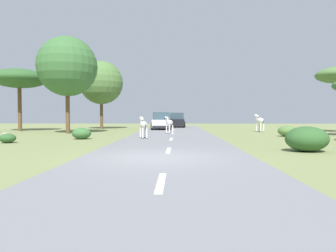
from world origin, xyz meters
The scene contains 16 objects.
ground_plane centered at (0.00, 0.00, 0.00)m, with size 90.00×90.00×0.00m, color olive.
road centered at (0.40, 0.00, 0.03)m, with size 6.00×64.00×0.05m, color slate.
lane_markings centered at (0.40, -1.00, 0.05)m, with size 0.16×56.00×0.01m.
zebra_0 centered at (0.14, 13.76, 0.87)m, with size 0.80×1.38×1.38m.
zebra_1 centered at (8.14, 17.39, 0.97)m, with size 0.72×1.70×1.63m.
zebra_2 centered at (-1.33, 8.49, 0.88)m, with size 0.73×1.41×1.39m.
car_0 centered at (-0.89, 21.19, 0.85)m, with size 2.21×4.44×1.74m.
car_1 centered at (0.74, 27.01, 0.85)m, with size 2.06×4.36×1.74m.
tree_1 centered at (-8.10, 14.39, 5.41)m, with size 4.80×4.80×7.82m.
tree_2 centered at (-7.45, 23.01, 5.01)m, with size 4.68×4.68×7.36m.
tree_5 centered at (-14.02, 18.23, 4.89)m, with size 5.03×5.03×5.81m.
bush_0 centered at (-8.28, 5.72, 0.25)m, with size 0.85×0.76×0.51m, color #2D5628.
bush_1 centered at (-5.17, 8.49, 0.35)m, with size 1.17×1.05×0.70m, color #386633.
bush_2 centered at (8.45, 11.29, 0.38)m, with size 1.27×1.15×0.76m, color #4C7038.
bush_3 centered at (6.03, 2.21, 0.51)m, with size 1.71×1.54×1.03m, color #2D5628.
rock_0 centered at (-10.22, 8.96, 0.19)m, with size 0.48×0.47×0.38m, color gray.
Camera 1 is at (0.74, -10.53, 1.47)m, focal length 33.18 mm.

